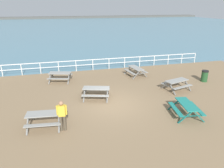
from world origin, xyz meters
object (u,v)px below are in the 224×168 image
at_px(picnic_table_far_left, 186,107).
at_px(litter_bin, 205,76).
at_px(picnic_table_near_left, 136,69).
at_px(picnic_table_far_right, 44,116).
at_px(picnic_table_mid_centre, 60,75).
at_px(picnic_table_seaward, 177,83).
at_px(picnic_table_near_right, 96,90).
at_px(visitor, 62,114).

relative_size(picnic_table_far_left, litter_bin, 2.12).
bearing_deg(litter_bin, picnic_table_near_left, 150.66).
xyz_separation_m(picnic_table_far_left, picnic_table_far_right, (-7.87, 0.85, 0.00)).
distance_m(picnic_table_near_left, picnic_table_mid_centre, 6.67).
relative_size(picnic_table_far_left, picnic_table_seaward, 0.95).
relative_size(picnic_table_near_right, picnic_table_far_right, 1.11).
xyz_separation_m(picnic_table_near_left, litter_bin, (5.07, -2.85, -0.10)).
bearing_deg(visitor, picnic_table_near_right, -27.87).
xyz_separation_m(picnic_table_mid_centre, picnic_table_far_left, (6.94, -7.70, 0.00)).
height_order(picnic_table_near_right, litter_bin, litter_bin).
bearing_deg(picnic_table_near_left, picnic_table_far_left, 172.23).
distance_m(picnic_table_near_left, picnic_table_far_right, 10.14).
xyz_separation_m(picnic_table_mid_centre, visitor, (0.01, -7.49, 0.36)).
bearing_deg(visitor, litter_bin, -62.69).
height_order(visitor, litter_bin, visitor).
relative_size(picnic_table_far_left, visitor, 1.21).
relative_size(picnic_table_far_right, visitor, 1.17).
xyz_separation_m(picnic_table_near_right, picnic_table_mid_centre, (-2.35, 4.04, 0.00)).
bearing_deg(picnic_table_mid_centre, picnic_table_seaward, -10.14).
relative_size(picnic_table_mid_centre, picnic_table_far_left, 1.06).
distance_m(picnic_table_mid_centre, litter_bin, 12.11).
height_order(picnic_table_far_left, picnic_table_seaward, same).
distance_m(picnic_table_mid_centre, picnic_table_seaward, 9.39).
height_order(picnic_table_near_right, picnic_table_far_left, same).
xyz_separation_m(picnic_table_seaward, visitor, (-8.46, -3.43, 0.36)).
distance_m(picnic_table_near_left, litter_bin, 5.82).
distance_m(picnic_table_mid_centre, picnic_table_far_left, 10.37).
bearing_deg(picnic_table_near_left, picnic_table_mid_centre, 79.02).
relative_size(picnic_table_far_right, litter_bin, 2.05).
bearing_deg(picnic_table_seaward, picnic_table_far_left, -127.71).
xyz_separation_m(picnic_table_near_left, picnic_table_far_right, (-7.59, -6.72, 0.00)).
height_order(picnic_table_mid_centre, litter_bin, litter_bin).
distance_m(picnic_table_far_right, litter_bin, 13.24).
relative_size(picnic_table_near_left, picnic_table_far_right, 1.04).
distance_m(picnic_table_near_right, picnic_table_far_left, 5.87).
xyz_separation_m(picnic_table_far_right, litter_bin, (12.66, 3.87, -0.10)).
distance_m(picnic_table_near_left, picnic_table_seaward, 4.32).
height_order(picnic_table_near_right, picnic_table_far_right, same).
relative_size(picnic_table_near_right, picnic_table_seaward, 1.01).
bearing_deg(picnic_table_far_left, visitor, 97.20).
bearing_deg(picnic_table_near_left, picnic_table_near_right, 122.31).
relative_size(picnic_table_near_left, picnic_table_seaward, 0.95).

